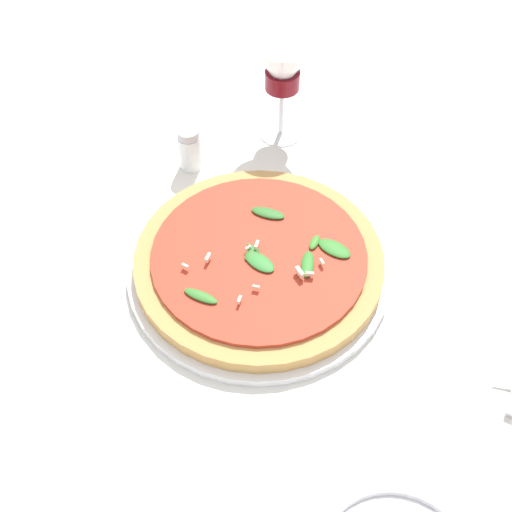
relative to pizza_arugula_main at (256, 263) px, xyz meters
The scene contains 4 objects.
ground_plane 0.02m from the pizza_arugula_main, 29.82° to the right, with size 6.00×6.00×0.00m, color silver.
pizza_arugula_main is the anchor object (origin of this frame).
wine_glass 0.29m from the pizza_arugula_main, 15.57° to the left, with size 0.09×0.09×0.16m.
shaker_pepper 0.22m from the pizza_arugula_main, 49.15° to the left, with size 0.03×0.03×0.07m.
Camera 1 is at (-0.53, -0.22, 0.71)m, focal length 50.00 mm.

